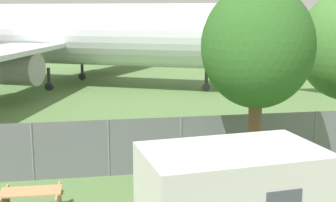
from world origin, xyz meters
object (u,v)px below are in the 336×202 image
portable_cabin (232,201)px  airplane (78,35)px  picnic_bench_open_grass (31,200)px  tree_left_of_cabin (257,47)px

portable_cabin → airplane: bearing=91.5°
airplane → picnic_bench_open_grass: bearing=-67.1°
portable_cabin → tree_left_of_cabin: tree_left_of_cabin is taller
airplane → picnic_bench_open_grass: size_ratio=22.01×
airplane → tree_left_of_cabin: bearing=-49.7°
picnic_bench_open_grass → tree_left_of_cabin: (6.95, 1.29, 4.06)m
portable_cabin → picnic_bench_open_grass: (-4.89, 2.81, -0.80)m
airplane → portable_cabin: airplane is taller
picnic_bench_open_grass → tree_left_of_cabin: 8.15m
airplane → picnic_bench_open_grass: (-1.05, -23.58, -3.38)m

